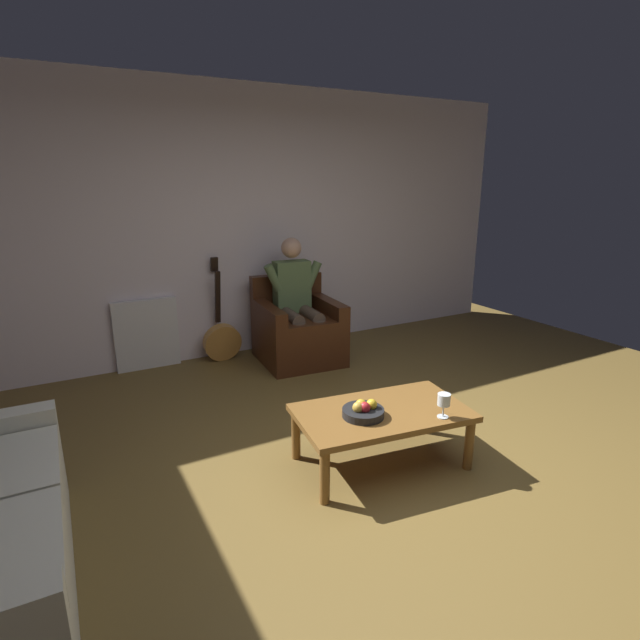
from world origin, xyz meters
The scene contains 9 objects.
ground_plane centered at (0.00, 0.00, 0.00)m, with size 7.28×7.28×0.00m, color brown.
wall_back centered at (0.00, -2.92, 1.36)m, with size 6.46×0.06×2.71m, color silver.
armchair centered at (-0.27, -2.36, 0.30)m, with size 0.82×0.86×0.84m.
person_seated centered at (-0.27, -2.36, 0.66)m, with size 0.63×0.63×1.24m.
coffee_table centered at (0.12, -0.34, 0.33)m, with size 1.17×0.76×0.38m.
guitar centered at (0.41, -2.71, 0.23)m, with size 0.38×0.23×1.06m.
radiator centered at (1.12, -2.85, 0.34)m, with size 0.60×0.06×0.69m, color white.
wine_glass_near centered at (-0.16, -0.07, 0.49)m, with size 0.08×0.08×0.16m.
fruit_bowl centered at (0.27, -0.32, 0.42)m, with size 0.26×0.26×0.11m.
Camera 1 is at (1.86, 2.04, 1.81)m, focal length 28.09 mm.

